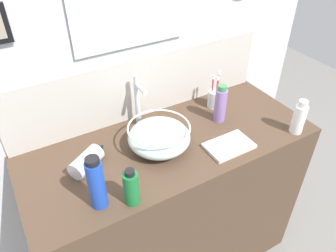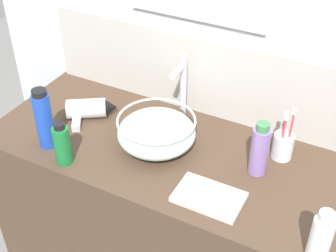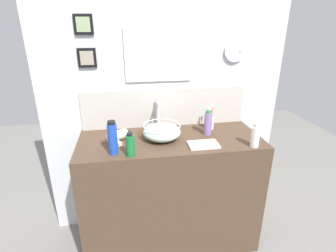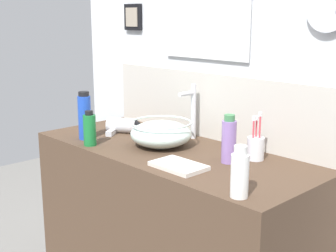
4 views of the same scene
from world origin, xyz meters
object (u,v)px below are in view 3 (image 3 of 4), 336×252
Objects in this scene: hair_drier at (119,135)px; toothbrush_cup at (210,123)px; hand_towel at (203,145)px; shampoo_bottle at (255,136)px; lotion_bottle at (113,138)px; glass_bowl_sink at (162,132)px; soap_dispenser at (208,123)px; spray_bottle at (130,145)px; faucet at (158,112)px.

toothbrush_cup reaches higher than hair_drier.
shampoo_bottle is at bearing -11.13° from hand_towel.
lotion_bottle is 0.94m from shampoo_bottle.
lotion_bottle is at bearing -99.52° from hair_drier.
hand_towel is at bearing 168.87° from shampoo_bottle.
glass_bowl_sink is 1.41× the size of soap_dispenser.
spray_bottle is (0.07, -0.25, 0.04)m from hair_drier.
hair_drier is 0.66m from soap_dispenser.
shampoo_bottle is 0.82× the size of hand_towel.
lotion_bottle is 0.12m from spray_bottle.
glass_bowl_sink is 1.21× the size of lotion_bottle.
spray_bottle is (-0.63, -0.36, 0.02)m from toothbrush_cup.
glass_bowl_sink is 0.22m from faucet.
lotion_bottle reaches higher than glass_bowl_sink.
soap_dispenser is (0.35, -0.16, -0.05)m from faucet.
spray_bottle is at bearing -73.93° from hair_drier.
spray_bottle is at bearing 179.70° from shampoo_bottle.
soap_dispenser is (-0.05, -0.11, 0.04)m from toothbrush_cup.
spray_bottle is 0.76× the size of hand_towel.
shampoo_bottle is at bearing -45.31° from soap_dispenser.
toothbrush_cup is at bearing 119.12° from shampoo_bottle.
hair_drier is 0.60m from hand_towel.
glass_bowl_sink is 0.38m from lotion_bottle.
shampoo_bottle is 0.88× the size of soap_dispenser.
soap_dispenser is at bearing 6.32° from glass_bowl_sink.
lotion_bottle is 1.32× the size of shampoo_bottle.
soap_dispenser is at bearing 134.69° from shampoo_bottle.
glass_bowl_sink is 0.31m from spray_bottle.
hair_drier is at bearing 172.32° from glass_bowl_sink.
toothbrush_cup is at bearing 65.26° from hand_towel.
faucet is 0.50m from lotion_bottle.
glass_bowl_sink is 0.31m from hand_towel.
lotion_bottle is 0.61m from hand_towel.
toothbrush_cup is at bearing 22.87° from lotion_bottle.
glass_bowl_sink is 1.38× the size of hair_drier.
glass_bowl_sink is 1.37× the size of toothbrush_cup.
faucet reaches higher than hair_drier.
lotion_bottle reaches higher than hand_towel.
shampoo_bottle is at bearing -0.30° from spray_bottle.
glass_bowl_sink is at bearing -7.68° from hair_drier.
hair_drier is at bearing 179.82° from soap_dispenser.
lotion_bottle is 0.72m from soap_dispenser.
shampoo_bottle is at bearing -34.58° from faucet.
hand_towel is (0.26, -0.15, -0.05)m from glass_bowl_sink.
faucet is 1.31× the size of hair_drier.
shampoo_bottle reaches higher than spray_bottle.
hand_towel is at bearing 1.47° from lotion_bottle.
hand_towel is at bearing 7.16° from spray_bottle.
faucet is 1.30× the size of toothbrush_cup.
glass_bowl_sink is 0.31m from hair_drier.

